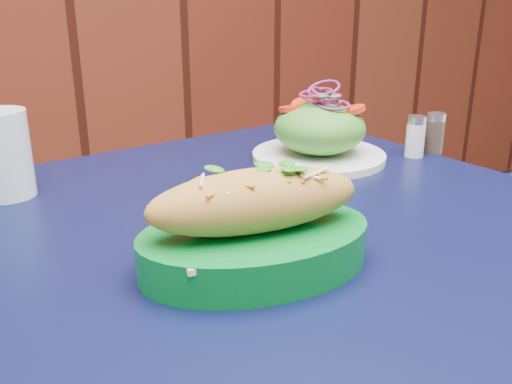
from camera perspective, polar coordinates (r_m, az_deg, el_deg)
cafe_table at (r=0.74m, az=1.37°, el=-8.87°), size 0.87×0.87×0.75m
banh_mi_basket at (r=0.57m, az=-0.08°, el=-3.50°), size 0.26×0.19×0.11m
salad_plate at (r=0.94m, az=6.36°, el=5.88°), size 0.22×0.22×0.12m
water_glass at (r=0.83m, az=-23.99°, el=3.47°), size 0.07×0.07×0.12m
salt_shaker at (r=0.99m, az=15.66°, el=5.37°), size 0.03×0.03×0.07m
pepper_shaker at (r=1.02m, az=17.45°, el=5.64°), size 0.03×0.03×0.07m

